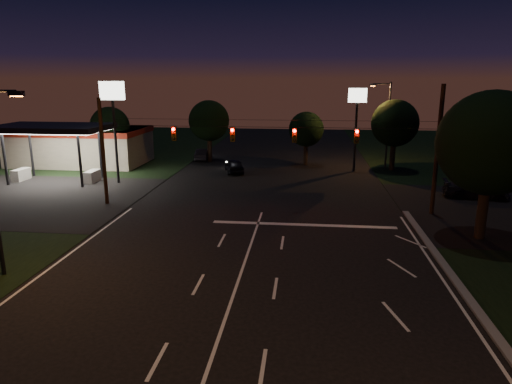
# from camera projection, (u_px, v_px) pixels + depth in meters

# --- Properties ---
(ground) EXTENTS (140.00, 140.00, 0.00)m
(ground) POSITION_uv_depth(u_px,v_px,m) (229.00, 307.00, 19.16)
(ground) COLOR black
(ground) RESTS_ON ground
(cross_street_left) EXTENTS (20.00, 16.00, 0.02)m
(cross_street_left) POSITION_uv_depth(u_px,v_px,m) (17.00, 198.00, 36.72)
(cross_street_left) COLOR black
(cross_street_left) RESTS_ON ground
(stop_bar) EXTENTS (12.00, 0.50, 0.01)m
(stop_bar) POSITION_uv_depth(u_px,v_px,m) (303.00, 225.00, 29.92)
(stop_bar) COLOR silver
(stop_bar) RESTS_ON ground
(utility_pole_right) EXTENTS (0.30, 0.30, 9.00)m
(utility_pole_right) POSITION_uv_depth(u_px,v_px,m) (431.00, 214.00, 32.34)
(utility_pole_right) COLOR black
(utility_pole_right) RESTS_ON ground
(utility_pole_left) EXTENTS (0.28, 0.28, 8.00)m
(utility_pole_left) POSITION_uv_depth(u_px,v_px,m) (107.00, 204.00, 34.90)
(utility_pole_left) COLOR black
(utility_pole_left) RESTS_ON ground
(signal_span) EXTENTS (24.00, 0.40, 1.56)m
(signal_span) POSITION_uv_depth(u_px,v_px,m) (263.00, 134.00, 32.25)
(signal_span) COLOR black
(signal_span) RESTS_ON ground
(gas_station) EXTENTS (14.20, 16.10, 5.25)m
(gas_station) POSITION_uv_depth(u_px,v_px,m) (79.00, 143.00, 50.22)
(gas_station) COLOR gray
(gas_station) RESTS_ON ground
(pole_sign_left_near) EXTENTS (2.20, 0.30, 9.10)m
(pole_sign_left_near) POSITION_uv_depth(u_px,v_px,m) (113.00, 106.00, 40.18)
(pole_sign_left_near) COLOR black
(pole_sign_left_near) RESTS_ON ground
(pole_sign_right) EXTENTS (1.80, 0.30, 8.40)m
(pole_sign_right) POSITION_uv_depth(u_px,v_px,m) (357.00, 110.00, 45.72)
(pole_sign_right) COLOR black
(pole_sign_right) RESTS_ON ground
(street_light_right_far) EXTENTS (2.20, 0.35, 9.00)m
(street_light_right_far) POSITION_uv_depth(u_px,v_px,m) (386.00, 119.00, 47.55)
(street_light_right_far) COLOR black
(street_light_right_far) RESTS_ON ground
(tree_right_near) EXTENTS (6.00, 6.00, 8.76)m
(tree_right_near) POSITION_uv_depth(u_px,v_px,m) (490.00, 144.00, 26.14)
(tree_right_near) COLOR black
(tree_right_near) RESTS_ON ground
(tree_far_a) EXTENTS (4.20, 4.20, 6.42)m
(tree_far_a) POSITION_uv_depth(u_px,v_px,m) (111.00, 127.00, 49.09)
(tree_far_a) COLOR black
(tree_far_a) RESTS_ON ground
(tree_far_b) EXTENTS (4.60, 4.60, 6.98)m
(tree_far_b) POSITION_uv_depth(u_px,v_px,m) (209.00, 121.00, 51.80)
(tree_far_b) COLOR black
(tree_far_b) RESTS_ON ground
(tree_far_c) EXTENTS (3.80, 3.80, 5.86)m
(tree_far_c) POSITION_uv_depth(u_px,v_px,m) (306.00, 130.00, 49.82)
(tree_far_c) COLOR black
(tree_far_c) RESTS_ON ground
(tree_far_d) EXTENTS (4.80, 4.80, 7.30)m
(tree_far_d) POSITION_uv_depth(u_px,v_px,m) (395.00, 124.00, 46.73)
(tree_far_d) COLOR black
(tree_far_d) RESTS_ON ground
(tree_far_e) EXTENTS (4.00, 4.00, 6.18)m
(tree_far_e) POSITION_uv_depth(u_px,v_px,m) (483.00, 134.00, 44.10)
(tree_far_e) COLOR black
(tree_far_e) RESTS_ON ground
(car_oncoming_a) EXTENTS (2.71, 4.44, 1.41)m
(car_oncoming_a) POSITION_uv_depth(u_px,v_px,m) (234.00, 166.00, 46.40)
(car_oncoming_a) COLOR black
(car_oncoming_a) RESTS_ON ground
(car_oncoming_b) EXTENTS (1.53, 4.07, 1.33)m
(car_oncoming_b) POSITION_uv_depth(u_px,v_px,m) (203.00, 154.00, 53.66)
(car_oncoming_b) COLOR black
(car_oncoming_b) RESTS_ON ground
(car_cross) EXTENTS (5.24, 2.68, 1.45)m
(car_cross) POSITION_uv_depth(u_px,v_px,m) (476.00, 189.00, 36.39)
(car_cross) COLOR black
(car_cross) RESTS_ON ground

